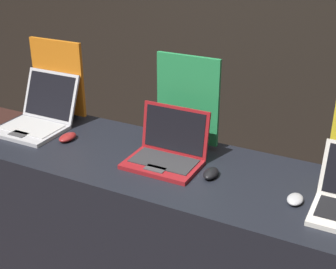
{
  "coord_description": "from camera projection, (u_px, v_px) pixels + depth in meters",
  "views": [
    {
      "loc": [
        0.87,
        -1.38,
        1.88
      ],
      "look_at": [
        -0.0,
        0.32,
        1.0
      ],
      "focal_mm": 50.0,
      "sensor_mm": 36.0,
      "label": 1
    }
  ],
  "objects": [
    {
      "name": "laptop_middle",
      "position": [
        167.0,
        151.0,
        2.15
      ],
      "size": [
        0.34,
        0.27,
        0.24
      ],
      "color": "maroon",
      "rests_on": "display_counter"
    },
    {
      "name": "mouse_front",
      "position": [
        68.0,
        137.0,
        2.39
      ],
      "size": [
        0.07,
        0.11,
        0.03
      ],
      "color": "maroon",
      "rests_on": "display_counter"
    },
    {
      "name": "promo_stand_front",
      "position": [
        58.0,
        81.0,
        2.61
      ],
      "size": [
        0.34,
        0.07,
        0.44
      ],
      "color": "black",
      "rests_on": "display_counter"
    },
    {
      "name": "mouse_middle",
      "position": [
        211.0,
        173.0,
        2.04
      ],
      "size": [
        0.06,
        0.1,
        0.04
      ],
      "color": "black",
      "rests_on": "display_counter"
    },
    {
      "name": "mouse_back",
      "position": [
        295.0,
        199.0,
        1.86
      ],
      "size": [
        0.06,
        0.09,
        0.03
      ],
      "color": "#B2B2B7",
      "rests_on": "display_counter"
    },
    {
      "name": "display_counter",
      "position": [
        169.0,
        239.0,
        2.34
      ],
      "size": [
        2.08,
        0.64,
        0.85
      ],
      "color": "black",
      "rests_on": "ground_plane"
    },
    {
      "name": "laptop_front",
      "position": [
        38.0,
        116.0,
        2.52
      ],
      "size": [
        0.34,
        0.38,
        0.27
      ],
      "color": "#B7B7BC",
      "rests_on": "display_counter"
    },
    {
      "name": "promo_stand_middle",
      "position": [
        188.0,
        103.0,
        2.26
      ],
      "size": [
        0.32,
        0.07,
        0.46
      ],
      "color": "black",
      "rests_on": "display_counter"
    }
  ]
}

